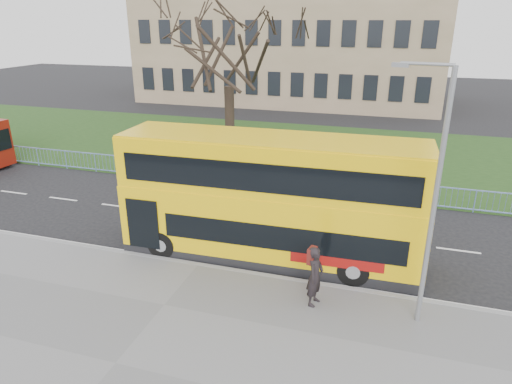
{
  "coord_description": "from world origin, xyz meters",
  "views": [
    {
      "loc": [
        6.13,
        -14.54,
        8.34
      ],
      "look_at": [
        1.36,
        1.0,
        2.09
      ],
      "focal_mm": 32.0,
      "sensor_mm": 36.0,
      "label": 1
    }
  ],
  "objects": [
    {
      "name": "bare_tree",
      "position": [
        -3.0,
        10.0,
        5.56
      ],
      "size": [
        7.68,
        7.68,
        10.97
      ],
      "primitive_type": null,
      "color": "black",
      "rests_on": "grass_verge"
    },
    {
      "name": "grass_verge",
      "position": [
        0.0,
        14.3,
        0.04
      ],
      "size": [
        80.0,
        15.4,
        0.08
      ],
      "primitive_type": "cube",
      "color": "#1C3915",
      "rests_on": "ground"
    },
    {
      "name": "yellow_bus",
      "position": [
        2.22,
        -0.04,
        2.4
      ],
      "size": [
        10.76,
        2.82,
        4.48
      ],
      "rotation": [
        0.0,
        0.0,
        0.03
      ],
      "color": "yellow",
      "rests_on": "ground"
    },
    {
      "name": "pavement",
      "position": [
        0.0,
        -6.75,
        0.06
      ],
      "size": [
        80.0,
        10.5,
        0.12
      ],
      "primitive_type": "cube",
      "color": "slate",
      "rests_on": "ground"
    },
    {
      "name": "guard_railing",
      "position": [
        0.0,
        6.6,
        0.55
      ],
      "size": [
        40.0,
        0.12,
        1.1
      ],
      "primitive_type": null,
      "color": "#7897D5",
      "rests_on": "ground"
    },
    {
      "name": "ground",
      "position": [
        0.0,
        0.0,
        0.0
      ],
      "size": [
        120.0,
        120.0,
        0.0
      ],
      "primitive_type": "plane",
      "color": "black",
      "rests_on": "ground"
    },
    {
      "name": "kerb",
      "position": [
        0.0,
        -1.55,
        0.07
      ],
      "size": [
        80.0,
        0.2,
        0.14
      ],
      "primitive_type": "cube",
      "color": "gray",
      "rests_on": "ground"
    },
    {
      "name": "street_lamp",
      "position": [
        7.28,
        -2.61,
        4.07
      ],
      "size": [
        1.52,
        0.37,
        7.21
      ],
      "rotation": [
        0.0,
        0.0,
        -0.15
      ],
      "color": "gray",
      "rests_on": "pavement"
    },
    {
      "name": "pedestrian",
      "position": [
        4.35,
        -2.7,
        1.08
      ],
      "size": [
        0.59,
        0.78,
        1.91
      ],
      "primitive_type": "imported",
      "rotation": [
        0.0,
        0.0,
        1.36
      ],
      "color": "black",
      "rests_on": "pavement"
    },
    {
      "name": "civic_building",
      "position": [
        -5.0,
        35.0,
        7.0
      ],
      "size": [
        30.0,
        15.0,
        14.0
      ],
      "primitive_type": "cube",
      "color": "#806D51",
      "rests_on": "ground"
    }
  ]
}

